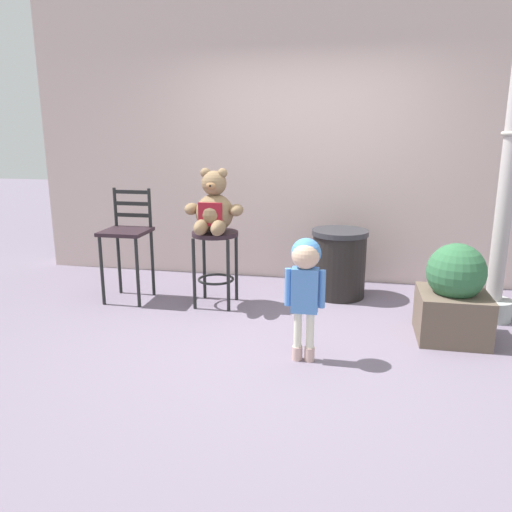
{
  "coord_description": "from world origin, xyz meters",
  "views": [
    {
      "loc": [
        0.54,
        -3.76,
        1.63
      ],
      "look_at": [
        -0.24,
        0.27,
        0.61
      ],
      "focal_mm": 35.29,
      "sensor_mm": 36.0,
      "label": 1
    }
  ],
  "objects_px": {
    "lamppost": "(506,196)",
    "bar_chair_empty": "(127,236)",
    "teddy_bear": "(214,209)",
    "planter_with_shrub": "(454,296)",
    "child_walking": "(305,273)",
    "bar_stool_with_teddy": "(215,252)",
    "trash_bin": "(339,263)"
  },
  "relations": [
    {
      "from": "teddy_bear",
      "to": "planter_with_shrub",
      "type": "xyz_separation_m",
      "value": [
        2.08,
        -0.4,
        -0.58
      ]
    },
    {
      "from": "bar_stool_with_teddy",
      "to": "planter_with_shrub",
      "type": "distance_m",
      "value": 2.13
    },
    {
      "from": "bar_stool_with_teddy",
      "to": "child_walking",
      "type": "relative_size",
      "value": 0.79
    },
    {
      "from": "teddy_bear",
      "to": "planter_with_shrub",
      "type": "relative_size",
      "value": 0.75
    },
    {
      "from": "child_walking",
      "to": "trash_bin",
      "type": "relative_size",
      "value": 1.33
    },
    {
      "from": "bar_stool_with_teddy",
      "to": "lamppost",
      "type": "height_order",
      "value": "lamppost"
    },
    {
      "from": "lamppost",
      "to": "bar_chair_empty",
      "type": "relative_size",
      "value": 2.55
    },
    {
      "from": "trash_bin",
      "to": "planter_with_shrub",
      "type": "relative_size",
      "value": 0.87
    },
    {
      "from": "lamppost",
      "to": "bar_stool_with_teddy",
      "type": "bearing_deg",
      "value": -177.89
    },
    {
      "from": "trash_bin",
      "to": "lamppost",
      "type": "bearing_deg",
      "value": -15.97
    },
    {
      "from": "trash_bin",
      "to": "planter_with_shrub",
      "type": "height_order",
      "value": "planter_with_shrub"
    },
    {
      "from": "planter_with_shrub",
      "to": "bar_stool_with_teddy",
      "type": "bearing_deg",
      "value": 168.31
    },
    {
      "from": "lamppost",
      "to": "bar_chair_empty",
      "type": "height_order",
      "value": "lamppost"
    },
    {
      "from": "teddy_bear",
      "to": "lamppost",
      "type": "relative_size",
      "value": 0.21
    },
    {
      "from": "teddy_bear",
      "to": "bar_chair_empty",
      "type": "xyz_separation_m",
      "value": [
        -0.88,
        0.02,
        -0.3
      ]
    },
    {
      "from": "bar_stool_with_teddy",
      "to": "child_walking",
      "type": "distance_m",
      "value": 1.43
    },
    {
      "from": "teddy_bear",
      "to": "bar_chair_empty",
      "type": "relative_size",
      "value": 0.54
    },
    {
      "from": "child_walking",
      "to": "lamppost",
      "type": "xyz_separation_m",
      "value": [
        1.57,
        1.15,
        0.44
      ]
    },
    {
      "from": "bar_chair_empty",
      "to": "planter_with_shrub",
      "type": "xyz_separation_m",
      "value": [
        2.96,
        -0.43,
        -0.28
      ]
    },
    {
      "from": "lamppost",
      "to": "bar_chair_empty",
      "type": "bearing_deg",
      "value": -178.37
    },
    {
      "from": "child_walking",
      "to": "bar_chair_empty",
      "type": "bearing_deg",
      "value": 168.76
    },
    {
      "from": "teddy_bear",
      "to": "bar_chair_empty",
      "type": "height_order",
      "value": "teddy_bear"
    },
    {
      "from": "teddy_bear",
      "to": "trash_bin",
      "type": "height_order",
      "value": "teddy_bear"
    },
    {
      "from": "bar_stool_with_teddy",
      "to": "teddy_bear",
      "type": "bearing_deg",
      "value": -90.0
    },
    {
      "from": "lamppost",
      "to": "bar_chair_empty",
      "type": "distance_m",
      "value": 3.43
    },
    {
      "from": "child_walking",
      "to": "bar_stool_with_teddy",
      "type": "bearing_deg",
      "value": 150.59
    },
    {
      "from": "child_walking",
      "to": "trash_bin",
      "type": "height_order",
      "value": "child_walking"
    },
    {
      "from": "lamppost",
      "to": "planter_with_shrub",
      "type": "relative_size",
      "value": 3.55
    },
    {
      "from": "teddy_bear",
      "to": "bar_stool_with_teddy",
      "type": "bearing_deg",
      "value": 90.0
    },
    {
      "from": "bar_stool_with_teddy",
      "to": "bar_chair_empty",
      "type": "xyz_separation_m",
      "value": [
        -0.88,
        -0.0,
        0.11
      ]
    },
    {
      "from": "teddy_bear",
      "to": "lamppost",
      "type": "distance_m",
      "value": 2.52
    },
    {
      "from": "child_walking",
      "to": "planter_with_shrub",
      "type": "bearing_deg",
      "value": 47.74
    }
  ]
}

